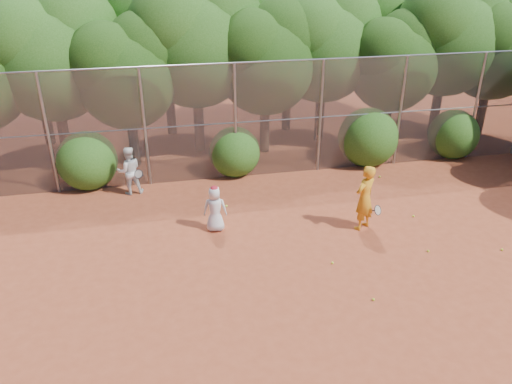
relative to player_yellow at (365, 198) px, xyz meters
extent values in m
plane|color=#963D21|center=(-1.99, -1.76, -0.98)|extent=(80.00, 80.00, 0.00)
cylinder|color=gray|center=(-8.99, 4.24, 1.02)|extent=(0.09, 0.09, 4.00)
cylinder|color=gray|center=(-5.99, 4.24, 1.02)|extent=(0.09, 0.09, 4.00)
cylinder|color=gray|center=(-2.99, 4.24, 1.02)|extent=(0.09, 0.09, 4.00)
cylinder|color=gray|center=(0.01, 4.24, 1.02)|extent=(0.09, 0.09, 4.00)
cylinder|color=gray|center=(3.01, 4.24, 1.02)|extent=(0.09, 0.09, 4.00)
cylinder|color=gray|center=(6.01, 4.24, 1.02)|extent=(0.09, 0.09, 4.00)
cylinder|color=gray|center=(-1.99, 4.24, 3.02)|extent=(20.00, 0.05, 0.05)
cylinder|color=gray|center=(-1.99, 4.24, 1.02)|extent=(20.00, 0.04, 0.04)
cube|color=slate|center=(-1.99, 4.24, 1.02)|extent=(20.00, 0.02, 4.00)
cylinder|color=black|center=(-8.99, 6.74, 0.28)|extent=(0.38, 0.38, 2.52)
sphere|color=#224F13|center=(-8.99, 6.74, 2.75)|extent=(4.03, 4.03, 4.03)
sphere|color=#224F13|center=(-8.18, 7.14, 3.76)|extent=(3.23, 3.23, 3.23)
sphere|color=#224F13|center=(-9.70, 6.43, 3.56)|extent=(3.02, 3.02, 3.02)
cylinder|color=black|center=(-6.49, 6.04, 0.11)|extent=(0.36, 0.36, 2.17)
sphere|color=#15320B|center=(-6.49, 6.04, 2.23)|extent=(3.47, 3.47, 3.47)
sphere|color=#15320B|center=(-5.80, 6.38, 3.10)|extent=(2.78, 2.78, 2.78)
sphere|color=#15320B|center=(-7.10, 5.78, 2.93)|extent=(2.60, 2.60, 2.60)
cylinder|color=black|center=(-3.99, 7.04, 0.35)|extent=(0.39, 0.39, 2.66)
sphere|color=#224F13|center=(-3.99, 7.04, 2.96)|extent=(4.26, 4.26, 4.26)
sphere|color=#224F13|center=(-3.14, 7.46, 4.02)|extent=(3.40, 3.40, 3.40)
sphere|color=#224F13|center=(-4.74, 6.72, 3.81)|extent=(3.19, 3.19, 3.19)
cylinder|color=black|center=(-1.49, 6.44, 0.16)|extent=(0.37, 0.37, 2.27)
sphere|color=#15320B|center=(-1.49, 6.44, 2.39)|extent=(3.64, 3.64, 3.64)
sphere|color=#15320B|center=(-0.76, 6.80, 3.30)|extent=(2.91, 2.91, 2.91)
sphere|color=#15320B|center=(-2.13, 6.16, 3.12)|extent=(2.73, 2.73, 2.73)
cylinder|color=black|center=(1.01, 7.24, 0.25)|extent=(0.38, 0.38, 2.45)
sphere|color=#224F13|center=(1.01, 7.24, 2.65)|extent=(3.92, 3.92, 3.92)
sphere|color=#224F13|center=(1.79, 7.63, 3.63)|extent=(3.14, 3.14, 3.14)
sphere|color=#224F13|center=(0.32, 6.94, 3.43)|extent=(2.94, 2.94, 2.94)
cylinder|color=black|center=(3.51, 6.24, 0.07)|extent=(0.36, 0.36, 2.10)
sphere|color=#15320B|center=(3.51, 6.24, 2.13)|extent=(3.36, 3.36, 3.36)
sphere|color=#15320B|center=(4.18, 6.57, 2.97)|extent=(2.69, 2.69, 2.69)
sphere|color=#15320B|center=(2.92, 5.99, 2.80)|extent=(2.52, 2.52, 2.52)
cylinder|color=black|center=(6.01, 6.84, 0.32)|extent=(0.39, 0.39, 2.59)
sphere|color=#224F13|center=(6.01, 6.84, 2.86)|extent=(4.14, 4.14, 4.14)
sphere|color=#224F13|center=(6.84, 7.25, 3.89)|extent=(3.32, 3.32, 3.32)
sphere|color=#224F13|center=(5.28, 6.53, 3.68)|extent=(3.11, 3.11, 3.11)
cylinder|color=black|center=(8.01, 6.54, 0.18)|extent=(0.37, 0.37, 2.31)
sphere|color=#15320B|center=(8.01, 6.54, 2.44)|extent=(3.70, 3.70, 3.70)
sphere|color=#15320B|center=(8.75, 6.91, 3.37)|extent=(2.96, 2.96, 2.96)
sphere|color=#15320B|center=(7.36, 6.26, 3.18)|extent=(2.77, 2.77, 2.77)
cylinder|color=black|center=(-9.99, 9.04, 0.34)|extent=(0.39, 0.39, 2.62)
sphere|color=#224F13|center=(-9.99, 9.04, 2.91)|extent=(4.20, 4.20, 4.20)
sphere|color=#224F13|center=(-9.15, 9.46, 3.96)|extent=(3.36, 3.36, 3.36)
sphere|color=#224F13|center=(-10.73, 8.72, 3.75)|extent=(3.15, 3.15, 3.15)
cylinder|color=black|center=(-4.99, 9.24, 0.42)|extent=(0.40, 0.40, 2.80)
sphere|color=#224F13|center=(-4.99, 9.24, 3.17)|extent=(4.48, 4.48, 4.48)
sphere|color=#224F13|center=(-4.09, 9.69, 4.29)|extent=(3.58, 3.58, 3.58)
sphere|color=#224F13|center=(-5.77, 8.90, 4.06)|extent=(3.36, 3.36, 3.36)
cylinder|color=black|center=(0.01, 8.84, 0.28)|extent=(0.38, 0.38, 2.52)
sphere|color=#224F13|center=(0.01, 8.84, 2.75)|extent=(4.03, 4.03, 4.03)
sphere|color=#224F13|center=(0.82, 9.24, 3.76)|extent=(3.23, 3.23, 3.23)
sphere|color=#224F13|center=(-0.70, 8.53, 3.56)|extent=(3.02, 3.02, 3.02)
cylinder|color=black|center=(4.51, 9.44, 0.39)|extent=(0.40, 0.40, 2.73)
sphere|color=#224F13|center=(4.51, 9.44, 3.06)|extent=(4.37, 4.37, 4.37)
sphere|color=#224F13|center=(5.38, 9.87, 4.16)|extent=(3.49, 3.49, 3.49)
sphere|color=#224F13|center=(3.74, 9.11, 3.94)|extent=(3.28, 3.28, 3.28)
sphere|color=#224F13|center=(-7.99, 4.54, 0.02)|extent=(2.00, 2.00, 2.00)
sphere|color=#224F13|center=(-2.99, 4.54, -0.08)|extent=(1.80, 1.80, 1.80)
sphere|color=#224F13|center=(2.01, 4.54, 0.12)|extent=(2.20, 2.20, 2.20)
sphere|color=#224F13|center=(5.51, 4.54, -0.03)|extent=(1.90, 1.90, 1.90)
imported|color=orange|center=(0.00, 0.00, 0.00)|extent=(0.85, 0.77, 1.96)
torus|color=black|center=(0.35, -0.20, -0.33)|extent=(0.34, 0.30, 0.28)
cylinder|color=black|center=(0.24, -0.03, -0.43)|extent=(0.17, 0.24, 0.16)
imported|color=silver|center=(-4.18, 0.74, -0.29)|extent=(0.74, 0.55, 1.37)
ellipsoid|color=#B11928|center=(-4.18, 0.74, 0.36)|extent=(0.22, 0.22, 0.13)
sphere|color=#C5DD28|center=(-3.88, 0.54, -0.13)|extent=(0.07, 0.07, 0.07)
imported|color=silver|center=(-6.61, 3.64, -0.17)|extent=(0.88, 0.73, 1.62)
torus|color=black|center=(-6.31, 3.34, -0.18)|extent=(0.35, 0.30, 0.27)
cylinder|color=black|center=(-6.23, 3.50, -0.29)|extent=(0.15, 0.24, 0.18)
sphere|color=#C5DD28|center=(1.26, -1.57, -0.94)|extent=(0.07, 0.07, 0.07)
sphere|color=#C5DD28|center=(1.78, 0.28, -0.94)|extent=(0.07, 0.07, 0.07)
sphere|color=#C5DD28|center=(-1.00, -3.18, -0.94)|extent=(0.07, 0.07, 0.07)
sphere|color=#C5DD28|center=(3.25, -1.90, -0.94)|extent=(0.07, 0.07, 0.07)
sphere|color=#C5DD28|center=(-1.44, -1.58, -0.94)|extent=(0.07, 0.07, 0.07)
sphere|color=#C5DD28|center=(1.96, 3.13, -0.94)|extent=(0.07, 0.07, 0.07)
camera|label=1|loc=(-5.51, -11.67, 6.47)|focal=35.00mm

